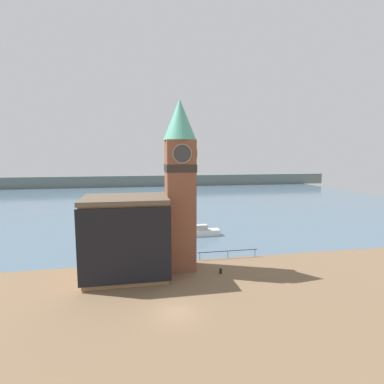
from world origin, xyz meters
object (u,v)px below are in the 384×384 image
clock_tower (180,181)px  pier_building (126,237)px  boat_near (205,232)px  mooring_bollard_near (221,271)px

clock_tower → pier_building: 9.29m
clock_tower → boat_near: bearing=65.7°
pier_building → boat_near: pier_building is taller
pier_building → mooring_bollard_near: (11.17, -1.36, -4.42)m
clock_tower → mooring_bollard_near: (4.54, -2.63, -10.79)m
clock_tower → boat_near: 19.00m
clock_tower → mooring_bollard_near: size_ratio=31.00×
boat_near → clock_tower: bearing=-114.8°
clock_tower → pier_building: clock_tower is taller
clock_tower → boat_near: (6.55, 14.49, -10.40)m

